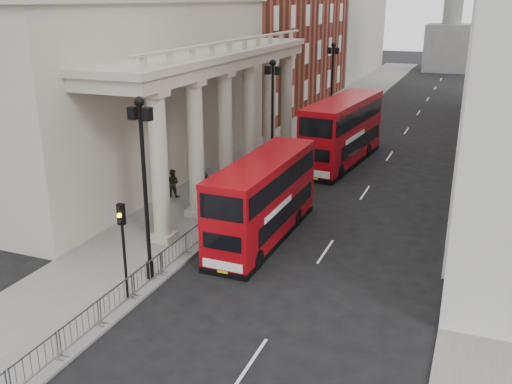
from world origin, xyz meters
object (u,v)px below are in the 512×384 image
traffic_light (122,234)px  pedestrian_a (206,186)px  lamp_post_mid (272,112)px  lamp_post_north (332,82)px  pedestrian_c (225,177)px  bus_far (343,130)px  pedestrian_b (173,183)px  lamp_post_south (144,178)px  bus_near (263,198)px

traffic_light → pedestrian_a: bearing=101.3°
lamp_post_mid → lamp_post_north: bearing=90.0°
lamp_post_north → pedestrian_c: bearing=-97.0°
bus_far → pedestrian_a: 13.35m
lamp_post_mid → pedestrian_c: 5.43m
pedestrian_b → pedestrian_c: pedestrian_b is taller
traffic_light → pedestrian_b: 13.40m
traffic_light → pedestrian_c: size_ratio=2.68×
lamp_post_mid → bus_far: lamp_post_mid is taller
lamp_post_south → bus_far: 22.84m
pedestrian_b → pedestrian_c: 3.68m
pedestrian_c → traffic_light: bearing=-75.5°
lamp_post_north → bus_far: lamp_post_north is taller
lamp_post_mid → pedestrian_a: lamp_post_mid is taller
pedestrian_c → pedestrian_a: bearing=-87.0°
lamp_post_south → pedestrian_a: 11.51m
lamp_post_south → lamp_post_mid: same height
bus_near → pedestrian_c: size_ratio=6.34×
lamp_post_mid → pedestrian_b: size_ratio=4.58×
lamp_post_north → lamp_post_south: bearing=-90.0°
lamp_post_south → bus_near: lamp_post_south is taller
lamp_post_north → pedestrian_b: bearing=-102.2°
pedestrian_b → pedestrian_c: bearing=-134.4°
pedestrian_c → pedestrian_b: bearing=-125.0°
bus_far → pedestrian_b: size_ratio=6.52×
lamp_post_south → pedestrian_b: lamp_post_south is taller
lamp_post_south → pedestrian_a: bearing=102.9°
traffic_light → pedestrian_b: size_ratio=2.37×
lamp_post_south → traffic_light: lamp_post_south is taller
bus_near → pedestrian_b: bus_near is taller
bus_near → pedestrian_a: bus_near is taller
lamp_post_mid → pedestrian_a: size_ratio=4.67×
bus_far → traffic_light: bearing=-92.2°
lamp_post_south → bus_far: size_ratio=0.70×
lamp_post_north → bus_far: size_ratio=0.70×
bus_far → pedestrian_b: bearing=-118.2°
lamp_post_south → pedestrian_b: 11.99m
lamp_post_north → lamp_post_mid: bearing=-90.0°
lamp_post_mid → pedestrian_c: (-2.30, -2.88, -3.99)m
lamp_post_north → traffic_light: size_ratio=1.93×
lamp_post_north → pedestrian_a: lamp_post_north is taller
lamp_post_mid → traffic_light: bearing=-89.7°
bus_near → pedestrian_a: size_ratio=5.71×
lamp_post_mid → lamp_post_south: bearing=-90.0°
lamp_post_south → lamp_post_mid: (0.00, 16.00, 0.00)m
traffic_light → bus_near: traffic_light is taller
lamp_post_south → pedestrian_a: lamp_post_south is taller
bus_near → bus_far: (0.40, 15.98, 0.33)m
bus_far → pedestrian_a: (-5.83, -11.91, -1.61)m
lamp_post_mid → traffic_light: lamp_post_mid is taller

